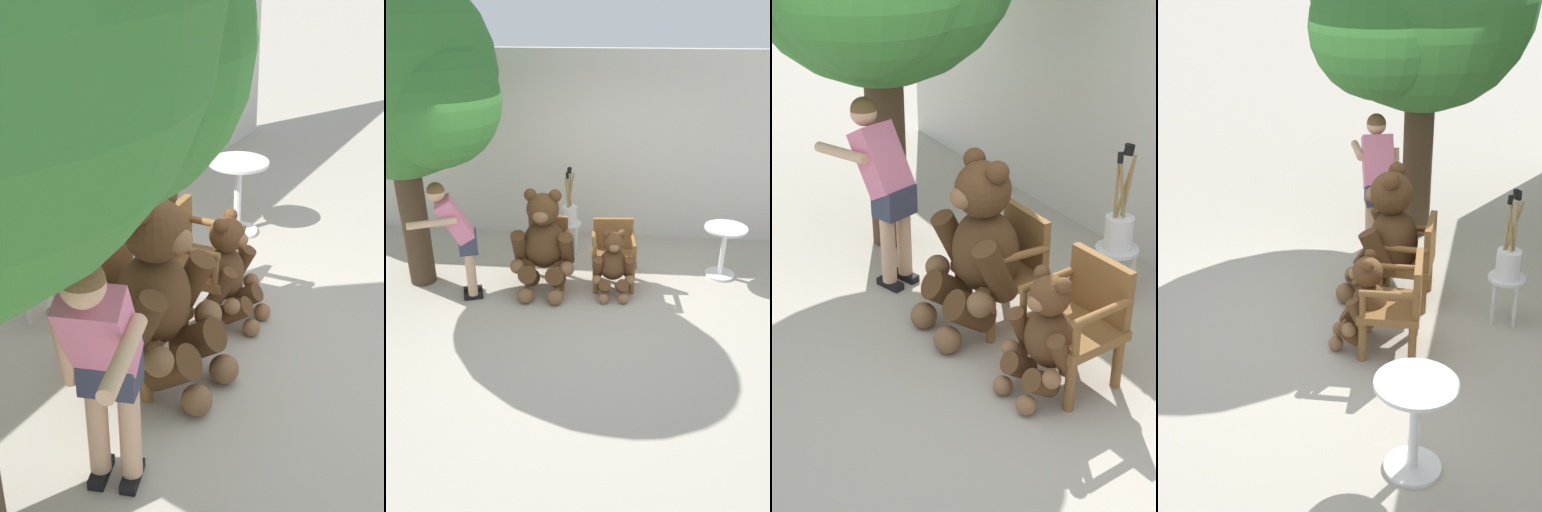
% 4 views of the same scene
% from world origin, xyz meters
% --- Properties ---
extents(ground_plane, '(60.00, 60.00, 0.00)m').
position_xyz_m(ground_plane, '(0.00, 0.00, 0.00)').
color(ground_plane, '#B2A899').
extents(back_wall, '(10.00, 0.16, 2.80)m').
position_xyz_m(back_wall, '(0.00, 2.40, 1.40)').
color(back_wall, beige).
rests_on(back_wall, ground).
extents(wooden_chair_left, '(0.56, 0.52, 0.86)m').
position_xyz_m(wooden_chair_left, '(-0.44, 0.76, 0.46)').
color(wooden_chair_left, brown).
rests_on(wooden_chair_left, ground).
extents(wooden_chair_right, '(0.60, 0.57, 0.86)m').
position_xyz_m(wooden_chair_right, '(0.43, 0.76, 0.46)').
color(wooden_chair_right, brown).
rests_on(wooden_chair_right, ground).
extents(teddy_bear_large, '(0.81, 0.76, 1.35)m').
position_xyz_m(teddy_bear_large, '(-0.44, 0.50, 0.66)').
color(teddy_bear_large, '#4C3019').
rests_on(teddy_bear_large, ground).
extents(teddy_bear_small, '(0.53, 0.52, 0.88)m').
position_xyz_m(teddy_bear_small, '(0.44, 0.47, 0.43)').
color(teddy_bear_small, brown).
rests_on(teddy_bear_small, ground).
extents(person_visitor, '(0.73, 0.64, 1.53)m').
position_xyz_m(person_visitor, '(-1.44, 0.23, 0.91)').
color(person_visitor, black).
rests_on(person_visitor, ground).
extents(white_stool, '(0.34, 0.34, 0.46)m').
position_xyz_m(white_stool, '(-0.24, 1.66, 0.36)').
color(white_stool, silver).
rests_on(white_stool, ground).
extents(brush_bucket, '(0.22, 0.22, 0.85)m').
position_xyz_m(brush_bucket, '(-0.24, 1.66, 0.65)').
color(brush_bucket, white).
rests_on(brush_bucket, white_stool).
extents(round_side_table, '(0.56, 0.56, 0.72)m').
position_xyz_m(round_side_table, '(1.90, 1.11, 0.45)').
color(round_side_table, white).
rests_on(round_side_table, ground).
extents(patio_tree, '(2.50, 2.38, 3.85)m').
position_xyz_m(patio_tree, '(-2.00, 0.51, 2.60)').
color(patio_tree, '#473523').
rests_on(patio_tree, ground).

